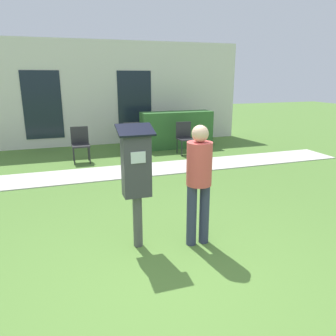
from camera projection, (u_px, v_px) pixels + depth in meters
ground_plane at (168, 275)px, 3.67m from camera, size 40.00×40.00×0.00m
sidewalk at (110, 173)px, 7.47m from camera, size 12.00×1.10×0.02m
building_facade at (90, 94)px, 10.18m from camera, size 10.00×0.26×3.20m
parking_meter at (136, 171)px, 4.03m from camera, size 0.44×0.31×1.59m
person_standing at (199, 176)px, 4.12m from camera, size 0.32×0.32×1.58m
outdoor_chair_left at (80, 141)px, 8.35m from camera, size 0.44×0.44×0.90m
outdoor_chair_middle at (133, 136)px, 9.04m from camera, size 0.44×0.44×0.90m
outdoor_chair_right at (185, 135)px, 9.20m from camera, size 0.44×0.44×0.90m
hedge_row at (177, 130)px, 10.02m from camera, size 2.18×0.60×1.10m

